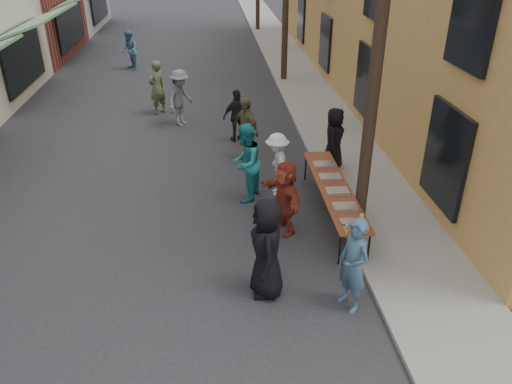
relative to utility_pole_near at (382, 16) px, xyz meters
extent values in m
plane|color=#28282B|center=(-4.30, -3.00, -4.50)|extent=(120.00, 120.00, 0.00)
cube|color=gray|center=(0.70, 12.00, -4.45)|extent=(2.20, 60.00, 0.10)
cylinder|color=#2D2116|center=(0.00, 0.00, 0.00)|extent=(0.26, 0.26, 9.00)
cube|color=brown|center=(-0.50, 0.48, -3.77)|extent=(0.70, 4.00, 0.04)
cylinder|color=black|center=(-0.79, -1.40, -4.14)|extent=(0.04, 0.04, 0.71)
cylinder|color=black|center=(-0.21, -1.40, -4.14)|extent=(0.04, 0.04, 0.71)
cylinder|color=black|center=(-0.79, 2.36, -4.14)|extent=(0.04, 0.04, 0.71)
cylinder|color=black|center=(-0.21, 2.36, -4.14)|extent=(0.04, 0.04, 0.71)
cube|color=maroon|center=(-0.50, -1.17, -3.71)|extent=(0.50, 0.33, 0.08)
cube|color=#B2B2B7|center=(-0.50, -0.52, -3.71)|extent=(0.50, 0.33, 0.08)
cube|color=tan|center=(-0.50, 0.18, -3.71)|extent=(0.50, 0.33, 0.08)
cube|color=#B2B2B7|center=(-0.50, 0.88, -3.71)|extent=(0.50, 0.33, 0.08)
cube|color=tan|center=(-0.50, 1.58, -3.71)|extent=(0.50, 0.33, 0.08)
cylinder|color=#A57F26|center=(-0.72, -1.47, -3.71)|extent=(0.07, 0.07, 0.08)
cylinder|color=#A57F26|center=(-0.72, -1.37, -3.71)|extent=(0.07, 0.07, 0.08)
cylinder|color=#A57F26|center=(-0.72, -1.27, -3.71)|extent=(0.07, 0.07, 0.08)
cylinder|color=tan|center=(-0.30, -1.42, -3.69)|extent=(0.08, 0.08, 0.12)
imported|color=black|center=(-2.32, -2.11, -3.54)|extent=(0.61, 0.94, 1.91)
imported|color=#42627F|center=(-0.90, -2.64, -3.62)|extent=(0.65, 0.76, 1.77)
imported|color=teal|center=(-2.43, 1.48, -3.53)|extent=(1.03, 1.15, 1.94)
imported|color=white|center=(-1.64, 1.69, -3.70)|extent=(0.65, 1.06, 1.60)
imported|color=brown|center=(-2.25, 3.89, -3.59)|extent=(0.95, 1.13, 1.81)
imported|color=#973421|center=(-1.70, -0.05, -3.67)|extent=(0.97, 1.62, 1.66)
imported|color=black|center=(0.05, 2.88, -3.56)|extent=(0.81, 0.97, 1.69)
imported|color=slate|center=(-4.21, 6.90, -3.56)|extent=(1.22, 1.40, 1.87)
imported|color=black|center=(-2.40, 5.30, -3.69)|extent=(1.03, 0.71, 1.63)
imported|color=#526339|center=(-5.07, 8.14, -3.55)|extent=(0.80, 0.82, 1.89)
imported|color=teal|center=(-6.86, 14.58, -3.61)|extent=(0.95, 1.05, 1.78)
camera|label=1|loc=(-3.17, -9.32, 1.45)|focal=35.00mm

